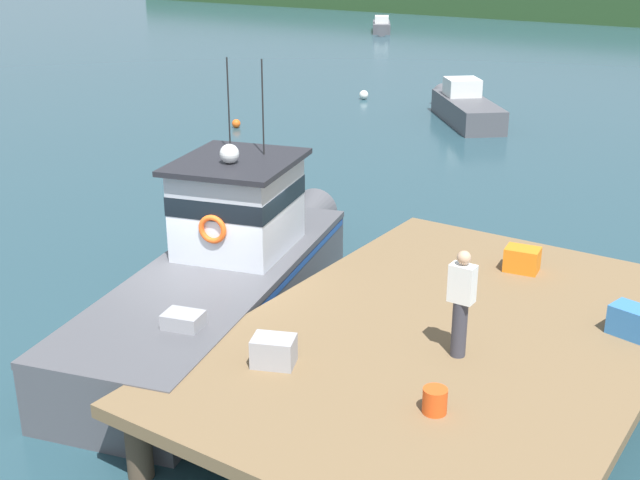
# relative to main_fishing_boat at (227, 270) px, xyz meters

# --- Properties ---
(ground_plane) EXTENTS (200.00, 200.00, 0.00)m
(ground_plane) POSITION_rel_main_fishing_boat_xyz_m (-0.05, -0.34, -1.01)
(ground_plane) COLOR #23424C
(dock) EXTENTS (6.00, 9.00, 1.20)m
(dock) POSITION_rel_main_fishing_boat_xyz_m (4.75, -0.34, 0.07)
(dock) COLOR #4C3D2D
(dock) RESTS_ON ground
(main_fishing_boat) EXTENTS (4.55, 9.93, 4.80)m
(main_fishing_boat) POSITION_rel_main_fishing_boat_xyz_m (0.00, 0.00, 0.00)
(main_fishing_boat) COLOR #4C4C51
(main_fishing_boat) RESTS_ON ground
(crate_single_by_cleat) EXTENTS (0.68, 0.56, 0.46)m
(crate_single_by_cleat) POSITION_rel_main_fishing_boat_xyz_m (7.08, 1.11, 0.43)
(crate_single_by_cleat) COLOR #3370B2
(crate_single_by_cleat) RESTS_ON dock
(crate_stack_near_edge) EXTENTS (0.66, 0.52, 0.44)m
(crate_stack_near_edge) POSITION_rel_main_fishing_boat_xyz_m (4.78, 2.62, 0.41)
(crate_stack_near_edge) COLOR orange
(crate_stack_near_edge) RESTS_ON dock
(crate_single_far) EXTENTS (0.72, 0.64, 0.42)m
(crate_single_far) POSITION_rel_main_fishing_boat_xyz_m (3.10, -2.65, 0.40)
(crate_single_far) COLOR #9E9EA3
(crate_single_far) RESTS_ON dock
(bait_bucket) EXTENTS (0.32, 0.32, 0.34)m
(bait_bucket) POSITION_rel_main_fishing_boat_xyz_m (5.56, -2.51, 0.36)
(bait_bucket) COLOR #E04C19
(bait_bucket) RESTS_ON dock
(deckhand_by_the_boat) EXTENTS (0.36, 0.22, 1.63)m
(deckhand_by_the_boat) POSITION_rel_main_fishing_boat_xyz_m (5.17, -0.95, 1.05)
(deckhand_by_the_boat) COLOR #383842
(deckhand_by_the_boat) RESTS_ON dock
(moored_boat_mid_harbor) EXTENTS (3.34, 4.74, 1.25)m
(moored_boat_mid_harbor) POSITION_rel_main_fishing_boat_xyz_m (-21.54, 43.60, -0.58)
(moored_boat_mid_harbor) COLOR #4C4C51
(moored_boat_mid_harbor) RESTS_ON ground
(moored_boat_outer_mooring) EXTENTS (5.01, 5.54, 1.59)m
(moored_boat_outer_mooring) POSITION_rel_main_fishing_boat_xyz_m (-3.69, 18.90, -0.46)
(moored_boat_outer_mooring) COLOR #4C4C51
(moored_boat_outer_mooring) RESTS_ON ground
(mooring_buoy_outer) EXTENTS (0.33, 0.33, 0.33)m
(mooring_buoy_outer) POSITION_rel_main_fishing_boat_xyz_m (-10.34, 12.89, -0.84)
(mooring_buoy_outer) COLOR #EA5B19
(mooring_buoy_outer) RESTS_ON ground
(mooring_buoy_channel_marker) EXTENTS (0.40, 0.40, 0.40)m
(mooring_buoy_channel_marker) POSITION_rel_main_fishing_boat_xyz_m (-9.23, 20.49, -0.81)
(mooring_buoy_channel_marker) COLOR silver
(mooring_buoy_channel_marker) RESTS_ON ground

